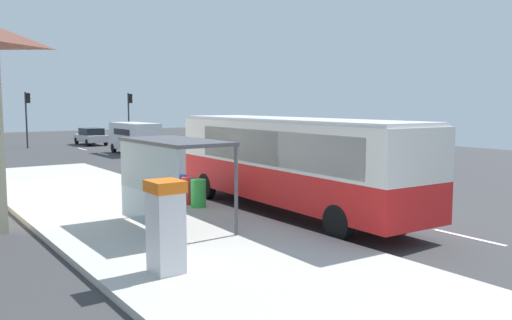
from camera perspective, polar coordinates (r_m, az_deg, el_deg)
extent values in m
cube|color=#38383A|center=(31.24, -10.73, -0.82)|extent=(56.00, 92.00, 0.04)
cube|color=beige|center=(17.83, -13.51, -5.71)|extent=(6.20, 30.00, 0.18)
cube|color=silver|center=(15.85, 22.05, -7.78)|extent=(0.16, 2.20, 0.01)
cube|color=silver|center=(18.95, 9.21, -5.18)|extent=(0.16, 2.20, 0.01)
cube|color=silver|center=(22.73, 0.36, -3.22)|extent=(0.16, 2.20, 0.01)
cube|color=silver|center=(26.91, -5.83, -1.79)|extent=(0.16, 2.20, 0.01)
cube|color=silver|center=(31.34, -10.31, -0.75)|extent=(0.16, 2.20, 0.01)
cube|color=silver|center=(35.91, -13.67, 0.04)|extent=(0.16, 2.20, 0.01)
cube|color=silver|center=(40.59, -16.26, 0.65)|extent=(0.16, 2.20, 0.01)
cube|color=silver|center=(45.33, -18.31, 1.13)|extent=(0.16, 2.20, 0.01)
cube|color=red|center=(17.83, 3.71, -2.33)|extent=(2.90, 11.08, 1.15)
cube|color=silver|center=(17.69, 3.74, 1.84)|extent=(2.90, 11.08, 1.45)
cube|color=silver|center=(17.65, 3.76, 4.35)|extent=(2.77, 10.86, 0.12)
cube|color=black|center=(22.29, -4.68, 2.52)|extent=(2.30, 0.20, 1.22)
cube|color=black|center=(16.59, 1.42, 1.31)|extent=(0.40, 8.58, 1.10)
cylinder|color=black|center=(20.60, -5.35, -2.83)|extent=(0.32, 1.01, 1.00)
cylinder|color=black|center=(21.73, -0.06, -2.33)|extent=(0.32, 1.01, 1.00)
cylinder|color=black|center=(14.42, 8.92, -6.74)|extent=(0.32, 1.01, 1.00)
cylinder|color=black|center=(15.99, 14.99, -5.61)|extent=(0.32, 1.01, 1.00)
cube|color=silver|center=(39.88, -13.02, 2.54)|extent=(2.01, 5.21, 1.96)
cube|color=black|center=(39.86, -13.03, 3.02)|extent=(2.05, 3.13, 0.44)
cylinder|color=black|center=(38.47, -10.63, 1.00)|extent=(0.22, 0.68, 0.68)
cylinder|color=black|center=(37.77, -13.11, 0.86)|extent=(0.22, 0.68, 0.68)
cylinder|color=black|center=(42.14, -12.87, 1.39)|extent=(0.22, 0.68, 0.68)
cylinder|color=black|center=(41.50, -15.18, 1.26)|extent=(0.22, 0.68, 0.68)
cube|color=#B7B7BC|center=(49.86, -17.47, 2.29)|extent=(1.89, 4.43, 0.60)
cube|color=black|center=(49.64, -17.42, 2.97)|extent=(1.63, 2.41, 0.60)
cylinder|color=black|center=(51.05, -18.88, 1.99)|extent=(0.21, 0.64, 0.64)
cylinder|color=black|center=(51.56, -17.14, 2.08)|extent=(0.21, 0.64, 0.64)
cylinder|color=black|center=(48.20, -17.81, 1.80)|extent=(0.21, 0.64, 0.64)
cylinder|color=black|center=(48.74, -15.98, 1.90)|extent=(0.21, 0.64, 0.64)
cube|color=silver|center=(11.18, -9.75, -7.74)|extent=(0.60, 0.70, 1.70)
cube|color=orange|center=(10.99, -9.84, -2.82)|extent=(0.66, 0.76, 0.24)
cube|color=black|center=(11.25, -8.34, -6.20)|extent=(0.03, 0.36, 0.44)
cylinder|color=green|center=(18.06, -6.27, -3.60)|extent=(0.52, 0.52, 0.95)
cylinder|color=red|center=(18.67, -7.31, -3.30)|extent=(0.52, 0.52, 0.95)
cylinder|color=blue|center=(19.28, -8.28, -3.01)|extent=(0.52, 0.52, 0.95)
cylinder|color=#2D2D2D|center=(49.56, -13.63, 4.37)|extent=(0.14, 0.14, 4.68)
cube|color=black|center=(49.62, -13.45, 6.50)|extent=(0.24, 0.28, 0.84)
sphere|color=#360606|center=(49.67, -13.33, 6.83)|extent=(0.16, 0.16, 0.16)
sphere|color=#F2B20C|center=(49.67, -13.32, 6.50)|extent=(0.16, 0.16, 0.16)
sphere|color=black|center=(49.66, -13.31, 6.18)|extent=(0.16, 0.16, 0.16)
cylinder|color=#2D2D2D|center=(47.87, -23.63, 3.98)|extent=(0.14, 0.14, 4.68)
cube|color=black|center=(47.90, -23.47, 6.19)|extent=(0.24, 0.28, 0.84)
sphere|color=#360606|center=(47.93, -23.34, 6.53)|extent=(0.16, 0.16, 0.16)
sphere|color=#3C2C03|center=(47.92, -23.33, 6.19)|extent=(0.16, 0.16, 0.16)
sphere|color=green|center=(47.92, -23.31, 5.86)|extent=(0.16, 0.16, 0.16)
cube|color=#4C4C51|center=(15.11, -8.83, 2.02)|extent=(1.80, 4.00, 0.10)
cube|color=#8CA5B2|center=(14.89, -11.69, -2.74)|extent=(0.06, 3.80, 2.30)
cylinder|color=#4C4C51|center=(14.02, -2.17, -3.29)|extent=(0.10, 0.10, 2.44)
cylinder|color=#4C4C51|center=(17.30, -9.04, -1.57)|extent=(0.10, 0.10, 2.44)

